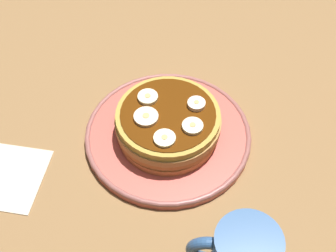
# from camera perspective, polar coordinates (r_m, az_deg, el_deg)

# --- Properties ---
(ground_plane) EXTENTS (1.40, 1.40, 0.03)m
(ground_plane) POSITION_cam_1_polar(r_m,az_deg,el_deg) (0.73, -0.00, -2.14)
(ground_plane) COLOR olive
(plate) EXTENTS (0.26, 0.26, 0.01)m
(plate) POSITION_cam_1_polar(r_m,az_deg,el_deg) (0.71, -0.00, -1.04)
(plate) COLOR #CC594C
(plate) RESTS_ON ground_plane
(pancake_stack) EXTENTS (0.16, 0.16, 0.05)m
(pancake_stack) POSITION_cam_1_polar(r_m,az_deg,el_deg) (0.69, 0.14, 0.18)
(pancake_stack) COLOR #C3763F
(pancake_stack) RESTS_ON plate
(banana_slice_0) EXTENTS (0.03, 0.03, 0.01)m
(banana_slice_0) POSITION_cam_1_polar(r_m,az_deg,el_deg) (0.65, 3.06, -0.05)
(banana_slice_0) COLOR #F2E7B8
(banana_slice_0) RESTS_ON pancake_stack
(banana_slice_1) EXTENTS (0.03, 0.03, 0.01)m
(banana_slice_1) POSITION_cam_1_polar(r_m,az_deg,el_deg) (0.68, 3.54, 2.73)
(banana_slice_1) COLOR #FEE3C6
(banana_slice_1) RESTS_ON pancake_stack
(banana_slice_2) EXTENTS (0.03, 0.03, 0.01)m
(banana_slice_2) POSITION_cam_1_polar(r_m,az_deg,el_deg) (0.69, -2.52, 3.57)
(banana_slice_2) COLOR #F2E7B4
(banana_slice_2) RESTS_ON pancake_stack
(banana_slice_3) EXTENTS (0.04, 0.04, 0.01)m
(banana_slice_3) POSITION_cam_1_polar(r_m,az_deg,el_deg) (0.66, -2.74, 1.10)
(banana_slice_3) COLOR #FCE3B8
(banana_slice_3) RESTS_ON pancake_stack
(banana_slice_4) EXTENTS (0.03, 0.03, 0.01)m
(banana_slice_4) POSITION_cam_1_polar(r_m,az_deg,el_deg) (0.64, -0.45, -1.57)
(banana_slice_4) COLOR #F9F3C0
(banana_slice_4) RESTS_ON pancake_stack
(napkin) EXTENTS (0.12, 0.12, 0.00)m
(napkin) POSITION_cam_1_polar(r_m,az_deg,el_deg) (0.71, -19.51, -5.88)
(napkin) COLOR beige
(napkin) RESTS_ON ground_plane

